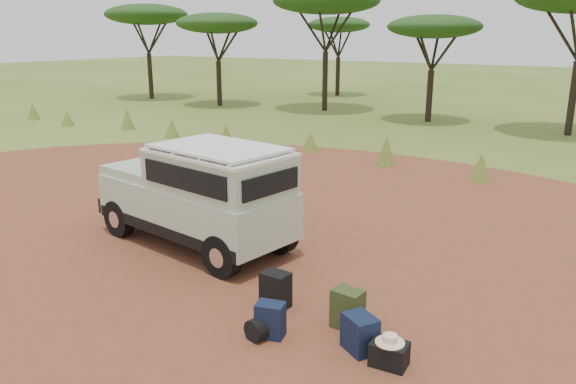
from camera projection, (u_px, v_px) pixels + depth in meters
The scene contains 13 objects.
ground at pixel (194, 254), 10.49m from camera, with size 140.00×140.00×0.00m, color #4F6523.
dirt_clearing at pixel (194, 253), 10.49m from camera, with size 23.00×23.00×0.01m, color brown.
grass_fringe at pixel (388, 153), 17.31m from camera, with size 36.60×1.60×0.90m.
acacia_treeline at pixel (508, 12), 24.72m from camera, with size 46.70×13.20×6.26m.
safari_vehicle at pixel (200, 197), 10.63m from camera, with size 4.38×2.21×2.04m.
walking_staff at pixel (154, 191), 11.84m from camera, with size 0.04×0.04×1.57m, color brown.
backpack_black at pixel (276, 290), 8.37m from camera, with size 0.41×0.30×0.56m, color black.
backpack_navy at pixel (270, 320), 7.56m from camera, with size 0.38×0.27×0.49m, color #121F39.
backpack_olive at pixel (348, 309), 7.77m from camera, with size 0.41×0.30×0.57m, color #36451F.
duffel_navy at pixel (360, 334), 7.21m from camera, with size 0.44×0.33×0.49m, color #121F39.
hard_case at pixel (389, 354), 6.91m from camera, with size 0.45×0.32×0.32m, color black.
stuff_sack at pixel (260, 328), 7.53m from camera, with size 0.31×0.31×0.31m, color black.
safari_hat at pixel (390, 340), 6.86m from camera, with size 0.36×0.36×0.11m.
Camera 1 is at (6.82, -7.23, 3.97)m, focal length 35.00 mm.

